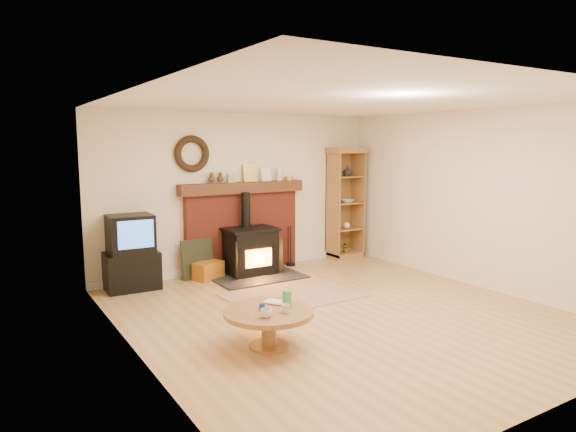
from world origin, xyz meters
TOP-DOWN VIEW (x-y plane):
  - ground at (0.00, 0.00)m, footprint 5.50×5.50m
  - room_shell at (-0.02, 0.09)m, footprint 5.02×5.52m
  - chimney_breast at (0.00, 2.67)m, footprint 2.20×0.22m
  - wood_stove at (-0.05, 2.28)m, footprint 1.40×1.00m
  - area_rug at (-0.09, 0.97)m, footprint 1.81×1.25m
  - tv_unit at (-1.90, 2.47)m, footprint 0.76×0.55m
  - curio_cabinet at (2.05, 2.56)m, footprint 0.65×0.47m
  - firelog_box at (-0.74, 2.40)m, footprint 0.51×0.41m
  - leaning_painting at (-0.86, 2.55)m, footprint 0.52×0.14m
  - fire_tools at (0.84, 2.50)m, footprint 0.16×0.16m
  - coffee_table at (-1.29, -0.47)m, footprint 0.94×0.94m

SIDE VIEW (x-z plane):
  - ground at x=0.00m, z-range 0.00..0.00m
  - area_rug at x=-0.09m, z-range 0.00..0.01m
  - fire_tools at x=0.84m, z-range -0.24..0.46m
  - firelog_box at x=-0.74m, z-range 0.00..0.28m
  - leaning_painting at x=-0.86m, z-range 0.00..0.62m
  - coffee_table at x=-1.29m, z-range 0.05..0.61m
  - wood_stove at x=-0.05m, z-range -0.29..1.04m
  - tv_unit at x=-1.90m, z-range -0.02..1.07m
  - chimney_breast at x=0.00m, z-range -0.09..1.69m
  - curio_cabinet at x=2.05m, z-range 0.00..2.04m
  - room_shell at x=-0.02m, z-range 0.41..3.02m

